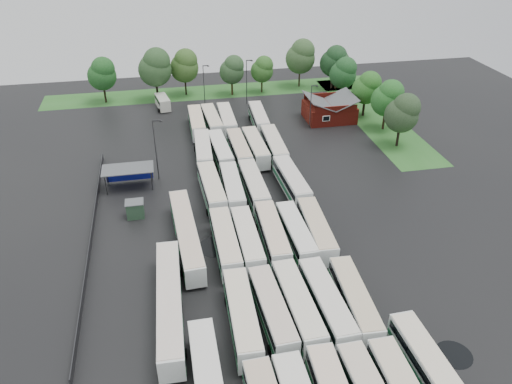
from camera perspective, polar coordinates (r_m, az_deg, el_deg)
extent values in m
plane|color=black|center=(67.33, 0.33, -7.17)|extent=(160.00, 160.00, 0.00)
cube|color=maroon|center=(108.43, 8.36, 9.05)|extent=(10.00, 8.00, 3.40)
cube|color=#4C4F51|center=(106.72, 7.17, 10.28)|extent=(5.07, 8.60, 2.19)
cube|color=#4C4F51|center=(108.33, 9.73, 10.39)|extent=(5.07, 8.60, 2.19)
cube|color=maroon|center=(104.14, 9.15, 9.36)|extent=(9.00, 0.20, 1.20)
cube|color=silver|center=(104.15, 8.03, 8.32)|extent=(1.60, 0.12, 1.20)
cylinder|color=#2D2D30|center=(82.80, -16.80, 0.73)|extent=(0.16, 0.16, 3.40)
cylinder|color=#2D2D30|center=(82.23, -11.84, 1.24)|extent=(0.16, 0.16, 3.40)
cylinder|color=#2D2D30|center=(85.59, -16.68, 1.79)|extent=(0.16, 0.16, 3.40)
cylinder|color=#2D2D30|center=(85.05, -11.88, 2.29)|extent=(0.16, 0.16, 3.40)
cube|color=#4C4F51|center=(83.00, -14.46, 2.60)|extent=(8.20, 4.20, 0.15)
cube|color=navy|center=(85.55, -14.27, 2.08)|extent=(7.60, 0.08, 2.60)
cube|color=#25412B|center=(76.23, -13.64, -1.95)|extent=(2.50, 2.00, 2.50)
cube|color=#4C4F51|center=(75.55, -13.76, -1.12)|extent=(2.70, 2.20, 0.12)
cube|color=#2B6624|center=(124.50, -4.85, 11.35)|extent=(80.00, 10.00, 0.01)
cube|color=#2B6624|center=(112.65, 13.16, 8.48)|extent=(10.00, 50.00, 0.01)
cube|color=#2D2D30|center=(73.44, -18.28, -4.75)|extent=(0.10, 50.00, 1.20)
cylinder|color=black|center=(52.60, 7.62, -20.80)|extent=(2.71, 1.02, 1.02)
cylinder|color=black|center=(53.32, 11.34, -20.31)|extent=(2.68, 1.01, 1.01)
cylinder|color=black|center=(54.23, 14.57, -19.68)|extent=(2.73, 1.03, 1.03)
cube|color=silver|center=(56.01, -1.60, -14.05)|extent=(3.07, 13.00, 2.96)
cube|color=black|center=(55.60, -1.61, -13.62)|extent=(3.11, 12.48, 0.95)
cube|color=#156532|center=(56.48, -1.59, -14.51)|extent=(3.11, 12.74, 0.65)
cube|color=#F4E0C1|center=(54.94, -1.62, -12.91)|extent=(2.95, 12.60, 0.13)
cylinder|color=black|center=(54.32, -0.78, -18.18)|extent=(2.75, 1.03, 1.03)
cylinder|color=black|center=(59.98, -2.27, -12.30)|extent=(2.75, 1.03, 1.03)
cube|color=silver|center=(56.75, 1.85, -13.42)|extent=(3.14, 12.53, 2.85)
cube|color=black|center=(56.35, 1.86, -13.01)|extent=(3.18, 12.04, 0.91)
cube|color=#126130|center=(57.19, 1.84, -13.87)|extent=(3.18, 12.29, 0.63)
cube|color=beige|center=(55.72, 1.87, -12.34)|extent=(3.02, 12.16, 0.12)
cylinder|color=black|center=(55.11, 2.78, -17.31)|extent=(2.64, 0.99, 0.99)
cylinder|color=black|center=(60.54, 0.97, -11.81)|extent=(2.64, 0.99, 0.99)
cube|color=silver|center=(57.38, 4.80, -12.83)|extent=(3.10, 12.99, 2.96)
cube|color=black|center=(56.97, 4.82, -12.40)|extent=(3.15, 12.48, 0.95)
cube|color=#1F713D|center=(57.83, 4.77, -13.29)|extent=(3.15, 12.74, 0.65)
cube|color=#F0E4CB|center=(56.33, 4.87, -11.70)|extent=(2.98, 12.60, 0.13)
cylinder|color=black|center=(55.69, 5.91, -16.79)|extent=(2.74, 1.03, 1.03)
cylinder|color=black|center=(61.28, 3.69, -11.22)|extent=(2.74, 1.03, 1.03)
cube|color=silver|center=(58.03, 8.06, -12.47)|extent=(3.09, 12.97, 2.95)
cube|color=black|center=(57.63, 8.10, -12.04)|extent=(3.14, 12.46, 0.95)
cube|color=#1B6736|center=(58.48, 8.01, -12.93)|extent=(3.14, 12.72, 0.65)
cube|color=silver|center=(57.00, 8.17, -11.35)|extent=(2.97, 12.58, 0.13)
cylinder|color=black|center=(56.39, 9.30, -16.36)|extent=(2.74, 1.03, 1.03)
cylinder|color=black|center=(61.87, 6.75, -10.91)|extent=(2.74, 1.03, 1.03)
cube|color=silver|center=(58.93, 11.19, -12.09)|extent=(3.24, 12.62, 2.87)
cube|color=black|center=(58.55, 11.25, -11.68)|extent=(3.28, 12.13, 0.92)
cube|color=#167433|center=(59.36, 11.13, -12.53)|extent=(3.28, 12.38, 0.63)
cube|color=beige|center=(57.94, 11.34, -11.01)|extent=(3.12, 12.24, 0.13)
cylinder|color=black|center=(57.37, 12.52, -15.77)|extent=(2.66, 1.00, 1.00)
cylinder|color=black|center=(62.60, 9.74, -10.63)|extent=(2.66, 1.00, 1.00)
cube|color=silver|center=(66.33, -3.51, -5.78)|extent=(2.68, 12.85, 2.95)
cube|color=black|center=(65.98, -3.53, -5.37)|extent=(2.75, 12.34, 0.94)
cube|color=#297147|center=(66.72, -3.50, -6.22)|extent=(2.74, 12.60, 0.65)
cube|color=beige|center=(65.43, -3.56, -4.71)|extent=(2.58, 12.47, 0.13)
cylinder|color=black|center=(64.04, -2.94, -9.00)|extent=(2.73, 1.03, 1.03)
cylinder|color=black|center=(70.50, -3.96, -4.77)|extent=(2.73, 1.03, 1.03)
cube|color=silver|center=(66.70, -1.00, -5.53)|extent=(2.66, 12.53, 2.87)
cube|color=black|center=(66.36, -1.01, -5.13)|extent=(2.72, 12.03, 0.92)
cube|color=#2A6642|center=(67.08, -1.00, -5.96)|extent=(2.71, 12.28, 0.63)
cube|color=#F3E3CF|center=(65.83, -1.01, -4.49)|extent=(2.55, 12.15, 0.13)
cylinder|color=black|center=(64.48, -0.34, -8.63)|extent=(2.66, 1.00, 1.00)
cylinder|color=black|center=(70.74, -1.58, -4.57)|extent=(2.66, 1.00, 1.00)
cube|color=silver|center=(67.63, 1.86, -4.91)|extent=(3.02, 12.90, 2.94)
cube|color=black|center=(67.29, 1.87, -4.51)|extent=(3.07, 12.39, 0.94)
cube|color=#206E40|center=(68.01, 1.85, -5.36)|extent=(3.06, 12.65, 0.65)
cube|color=beige|center=(66.75, 1.88, -3.85)|extent=(2.90, 12.51, 0.13)
cylinder|color=black|center=(65.36, 2.65, -8.03)|extent=(2.73, 1.03, 1.03)
cylinder|color=black|center=(71.74, 1.11, -3.98)|extent=(2.73, 1.03, 1.03)
cube|color=silver|center=(68.12, 4.59, -4.79)|extent=(2.78, 12.40, 2.83)
cube|color=black|center=(67.79, 4.61, -4.40)|extent=(2.83, 11.91, 0.91)
cube|color=#187436|center=(68.48, 4.57, -5.21)|extent=(2.82, 12.16, 0.62)
cube|color=white|center=(67.27, 4.64, -3.78)|extent=(2.67, 12.03, 0.12)
cylinder|color=black|center=(65.96, 5.44, -7.75)|extent=(2.63, 0.99, 0.99)
cylinder|color=black|center=(72.04, 3.71, -3.91)|extent=(2.63, 0.99, 0.99)
cube|color=silver|center=(68.95, 6.90, -4.38)|extent=(3.26, 12.87, 2.92)
cube|color=black|center=(68.62, 6.93, -3.98)|extent=(3.30, 12.36, 0.94)
cube|color=#1E7441|center=(69.33, 6.87, -4.81)|extent=(3.30, 12.62, 0.64)
cube|color=beige|center=(68.10, 6.98, -3.34)|extent=(3.14, 12.48, 0.13)
cylinder|color=black|center=(66.75, 7.87, -7.38)|extent=(2.71, 1.02, 1.02)
cylinder|color=black|center=(72.96, 5.88, -3.50)|extent=(2.71, 1.02, 1.02)
cube|color=silver|center=(78.06, -5.08, 0.36)|extent=(3.23, 13.13, 2.99)
cube|color=black|center=(77.76, -5.10, 0.73)|extent=(3.28, 12.61, 0.96)
cube|color=#2C7146|center=(78.40, -5.06, -0.06)|extent=(3.28, 12.87, 0.66)
cube|color=beige|center=(77.29, -5.13, 1.34)|extent=(3.11, 12.73, 0.13)
cylinder|color=black|center=(75.32, -4.65, -2.21)|extent=(2.77, 1.04, 1.04)
cylinder|color=black|center=(82.40, -5.38, 0.91)|extent=(2.77, 1.04, 1.04)
cube|color=silver|center=(78.17, -2.71, 0.43)|extent=(2.97, 12.61, 2.87)
cube|color=black|center=(77.88, -2.72, 0.80)|extent=(3.01, 12.11, 0.92)
cube|color=#1F6138|center=(78.49, -2.70, 0.04)|extent=(3.01, 12.36, 0.63)
cube|color=silver|center=(77.42, -2.74, 1.38)|extent=(2.85, 12.23, 0.13)
cylinder|color=black|center=(75.55, -2.21, -2.02)|extent=(2.66, 1.00, 1.00)
cylinder|color=black|center=(82.33, -3.12, 0.96)|extent=(2.66, 1.00, 1.00)
cube|color=silver|center=(78.58, -0.27, 0.70)|extent=(2.82, 12.98, 2.97)
cube|color=black|center=(78.28, -0.27, 1.08)|extent=(2.88, 12.46, 0.95)
cube|color=#247043|center=(78.91, -0.27, 0.29)|extent=(2.87, 12.72, 0.65)
cube|color=beige|center=(77.81, -0.27, 1.68)|extent=(2.71, 12.59, 0.13)
cylinder|color=black|center=(75.89, 0.34, -1.82)|extent=(2.75, 1.04, 1.04)
cylinder|color=black|center=(82.85, -0.81, 1.23)|extent=(2.75, 1.04, 1.04)
cube|color=silver|center=(79.91, 4.08, 1.18)|extent=(3.21, 13.14, 2.99)
cube|color=black|center=(79.61, 4.09, 1.55)|extent=(3.26, 12.62, 0.96)
cube|color=#1C7040|center=(80.23, 4.06, 0.77)|extent=(3.26, 12.88, 0.66)
cube|color=silver|center=(79.15, 4.12, 2.15)|extent=(3.09, 12.74, 0.13)
cylinder|color=black|center=(77.24, 4.82, -1.29)|extent=(2.77, 1.04, 1.04)
cylinder|color=black|center=(84.14, 3.31, 1.68)|extent=(2.77, 1.04, 1.04)
cube|color=silver|center=(90.04, -6.05, 4.67)|extent=(3.30, 12.89, 2.93)
cube|color=black|center=(89.78, -6.07, 5.00)|extent=(3.33, 12.39, 0.94)
cube|color=#1B6936|center=(90.32, -6.02, 4.30)|extent=(3.34, 12.64, 0.64)
cube|color=silver|center=(89.38, -6.10, 5.54)|extent=(3.17, 12.50, 0.13)
cylinder|color=black|center=(87.08, -5.71, 2.64)|extent=(2.71, 1.02, 1.02)
cylinder|color=black|center=(94.34, -6.26, 4.95)|extent=(2.71, 1.02, 1.02)
cube|color=silver|center=(89.97, -4.09, 4.72)|extent=(3.18, 12.62, 2.87)
cube|color=black|center=(89.71, -4.11, 5.04)|extent=(3.22, 12.12, 0.92)
cube|color=#1A7336|center=(90.25, -4.08, 4.36)|extent=(3.22, 12.37, 0.63)
cube|color=white|center=(89.32, -4.13, 5.57)|extent=(3.06, 12.24, 0.13)
cylinder|color=black|center=(87.08, -3.70, 2.73)|extent=(2.66, 1.00, 1.00)
cylinder|color=black|center=(94.17, -4.39, 4.99)|extent=(2.66, 1.00, 1.00)
cube|color=silver|center=(90.27, -1.94, 4.88)|extent=(2.80, 12.58, 2.87)
cube|color=black|center=(90.02, -1.95, 5.21)|extent=(2.85, 12.08, 0.92)
cube|color=#196A38|center=(90.55, -1.93, 4.52)|extent=(2.85, 12.33, 0.63)
cube|color=beige|center=(89.62, -1.96, 5.73)|extent=(2.69, 12.20, 0.13)
cylinder|color=black|center=(87.39, -1.48, 2.90)|extent=(2.67, 1.00, 1.00)
cylinder|color=black|center=(94.46, -2.33, 5.14)|extent=(2.67, 1.00, 1.00)
cube|color=silver|center=(90.88, -0.04, 5.10)|extent=(2.89, 12.69, 2.90)
cube|color=black|center=(90.63, -0.04, 5.43)|extent=(2.94, 12.19, 0.93)
cube|color=#2B7344|center=(91.16, -0.04, 4.74)|extent=(2.93, 12.44, 0.64)
cube|color=beige|center=(90.24, -0.04, 5.96)|extent=(2.77, 12.31, 0.13)
cylinder|color=black|center=(88.00, 0.47, 3.12)|extent=(2.69, 1.01, 1.01)
cylinder|color=black|center=(95.09, -0.52, 5.35)|extent=(2.69, 1.01, 1.01)
cube|color=silver|center=(91.38, 2.07, 5.27)|extent=(3.02, 13.08, 2.98)
cube|color=black|center=(91.12, 2.08, 5.60)|extent=(3.07, 12.56, 0.95)
cube|color=#167135|center=(91.67, 2.06, 4.90)|extent=(3.07, 12.82, 0.66)
cube|color=beige|center=(90.72, 2.09, 6.15)|extent=(2.90, 12.68, 0.13)
cylinder|color=black|center=(88.44, 2.66, 3.25)|extent=(2.77, 1.04, 1.04)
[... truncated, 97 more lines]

